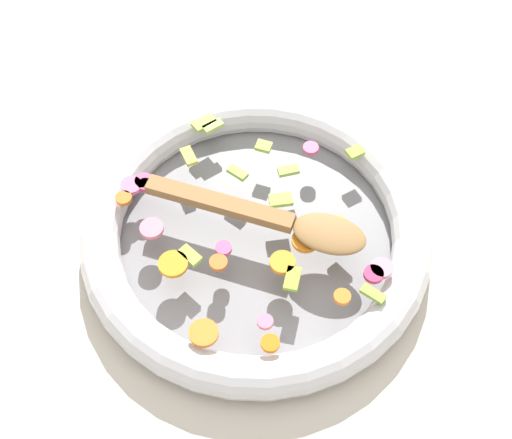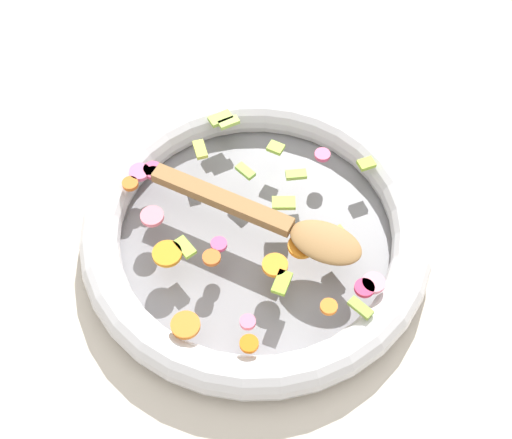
# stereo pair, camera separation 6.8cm
# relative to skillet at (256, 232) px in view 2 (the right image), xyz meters

# --- Properties ---
(ground_plane) EXTENTS (4.00, 4.00, 0.00)m
(ground_plane) POSITION_rel_skillet_xyz_m (0.00, 0.00, -0.02)
(ground_plane) COLOR beige
(skillet) EXTENTS (0.44, 0.44, 0.05)m
(skillet) POSITION_rel_skillet_xyz_m (0.00, 0.00, 0.00)
(skillet) COLOR slate
(skillet) RESTS_ON ground_plane
(chopped_vegetables) EXTENTS (0.35, 0.32, 0.01)m
(chopped_vegetables) POSITION_rel_skillet_xyz_m (0.01, -0.02, 0.03)
(chopped_vegetables) COLOR orange
(chopped_vegetables) RESTS_ON skillet
(wooden_spoon) EXTENTS (0.23, 0.23, 0.01)m
(wooden_spoon) POSITION_rel_skillet_xyz_m (0.02, 0.02, 0.04)
(wooden_spoon) COLOR olive
(wooden_spoon) RESTS_ON chopped_vegetables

